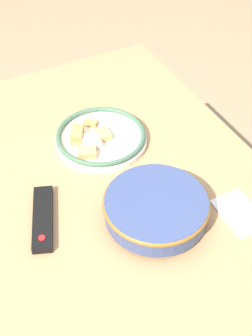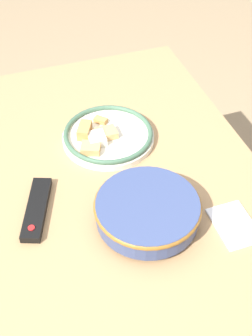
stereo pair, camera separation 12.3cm
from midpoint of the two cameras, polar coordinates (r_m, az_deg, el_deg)
ground_plane at (r=1.85m, az=0.36°, el=-16.18°), size 8.00×8.00×0.00m
dining_table at (r=1.35m, az=0.47°, el=-3.17°), size 1.11×0.82×0.71m
noodle_bowl at (r=1.13m, az=5.77°, el=-5.35°), size 0.26×0.26×0.07m
food_plate at (r=1.35m, az=0.26°, el=3.85°), size 0.27×0.27×0.05m
tv_remote at (r=1.18m, az=-7.91°, el=-5.12°), size 0.20×0.11×0.02m
folded_napkin at (r=1.19m, az=16.01°, el=-6.85°), size 0.13×0.09×0.01m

